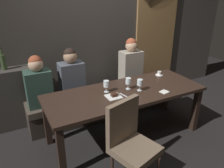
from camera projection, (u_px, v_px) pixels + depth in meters
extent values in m
plane|color=black|center=(124.00, 136.00, 3.38)|extent=(9.00, 9.00, 0.00)
cube|color=#423D38|center=(89.00, 22.00, 3.77)|extent=(6.00, 0.12, 3.00)
cube|color=olive|center=(155.00, 41.00, 4.46)|extent=(0.90, 0.05, 2.10)
cube|color=#38342F|center=(1.00, 101.00, 3.38)|extent=(1.10, 0.28, 0.95)
cube|color=black|center=(61.00, 153.00, 2.52)|extent=(0.08, 0.08, 0.69)
cube|color=black|center=(196.00, 110.00, 3.39)|extent=(0.08, 0.08, 0.69)
cube|color=black|center=(47.00, 122.00, 3.09)|extent=(0.08, 0.08, 0.69)
cube|color=black|center=(165.00, 92.00, 3.96)|extent=(0.08, 0.08, 0.69)
cube|color=#302119|center=(125.00, 93.00, 3.09)|extent=(2.20, 0.84, 0.04)
cube|color=#312A23|center=(104.00, 105.00, 3.88)|extent=(2.50, 0.40, 0.35)
cube|color=#473D33|center=(104.00, 94.00, 3.79)|extent=(2.50, 0.44, 0.10)
cylinder|color=#302119|center=(112.00, 163.00, 2.57)|extent=(0.04, 0.04, 0.42)
cylinder|color=#302119|center=(139.00, 153.00, 2.72)|extent=(0.04, 0.04, 0.42)
cube|color=brown|center=(135.00, 150.00, 2.40)|extent=(0.55, 0.55, 0.08)
cube|color=brown|center=(123.00, 121.00, 2.41)|extent=(0.44, 0.18, 0.48)
cube|color=#2D473D|center=(39.00, 88.00, 3.22)|extent=(0.36, 0.24, 0.53)
sphere|color=tan|center=(36.00, 65.00, 3.07)|extent=(0.20, 0.20, 0.20)
sphere|color=brown|center=(35.00, 62.00, 3.07)|extent=(0.18, 0.18, 0.18)
cube|color=#4C515B|center=(72.00, 81.00, 3.43)|extent=(0.36, 0.24, 0.58)
sphere|color=tan|center=(70.00, 57.00, 3.27)|extent=(0.20, 0.20, 0.20)
sphere|color=black|center=(70.00, 54.00, 3.27)|extent=(0.18, 0.18, 0.18)
cube|color=#9E9384|center=(131.00, 68.00, 3.89)|extent=(0.36, 0.24, 0.61)
sphere|color=tan|center=(132.00, 46.00, 3.73)|extent=(0.20, 0.20, 0.20)
sphere|color=brown|center=(131.00, 44.00, 3.73)|extent=(0.18, 0.18, 0.18)
cylinder|color=#384728|center=(3.00, 62.00, 3.22)|extent=(0.08, 0.08, 0.22)
cylinder|color=#384728|center=(1.00, 52.00, 3.16)|extent=(0.03, 0.03, 0.09)
cylinder|color=black|center=(0.00, 48.00, 3.14)|extent=(0.03, 0.03, 0.02)
cylinder|color=silver|center=(139.00, 90.00, 3.10)|extent=(0.06, 0.06, 0.00)
cylinder|color=silver|center=(140.00, 88.00, 3.09)|extent=(0.01, 0.01, 0.07)
cylinder|color=silver|center=(140.00, 82.00, 3.06)|extent=(0.08, 0.08, 0.08)
cylinder|color=silver|center=(106.00, 92.00, 3.06)|extent=(0.06, 0.06, 0.00)
cylinder|color=silver|center=(106.00, 89.00, 3.05)|extent=(0.01, 0.01, 0.07)
cylinder|color=silver|center=(106.00, 84.00, 3.02)|extent=(0.08, 0.08, 0.08)
cylinder|color=silver|center=(128.00, 89.00, 3.15)|extent=(0.06, 0.06, 0.00)
cylinder|color=silver|center=(128.00, 86.00, 3.13)|extent=(0.01, 0.01, 0.07)
cylinder|color=silver|center=(128.00, 81.00, 3.10)|extent=(0.08, 0.08, 0.08)
cylinder|color=white|center=(159.00, 75.00, 3.63)|extent=(0.12, 0.12, 0.01)
cylinder|color=white|center=(159.00, 73.00, 3.62)|extent=(0.06, 0.06, 0.06)
cylinder|color=brown|center=(159.00, 72.00, 3.61)|extent=(0.05, 0.05, 0.01)
cube|color=white|center=(114.00, 97.00, 2.92)|extent=(0.19, 0.19, 0.01)
cube|color=#381E14|center=(114.00, 95.00, 2.92)|extent=(0.08, 0.06, 0.04)
cube|color=silver|center=(124.00, 95.00, 2.96)|extent=(0.05, 0.17, 0.01)
cube|color=silver|center=(164.00, 92.00, 3.06)|extent=(0.13, 0.12, 0.01)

